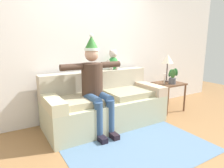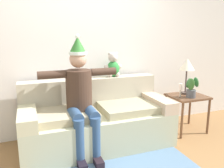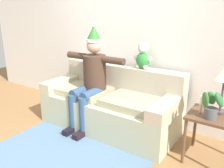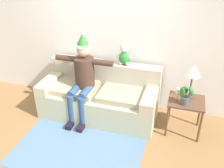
{
  "view_description": "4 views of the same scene",
  "coord_description": "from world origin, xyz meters",
  "px_view_note": "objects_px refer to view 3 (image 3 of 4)",
  "views": [
    {
      "loc": [
        -1.58,
        -1.87,
        1.42
      ],
      "look_at": [
        0.08,
        0.88,
        0.73
      ],
      "focal_mm": 31.49,
      "sensor_mm": 36.0,
      "label": 1
    },
    {
      "loc": [
        -0.87,
        -1.93,
        1.54
      ],
      "look_at": [
        0.22,
        0.96,
        0.87
      ],
      "focal_mm": 36.58,
      "sensor_mm": 36.0,
      "label": 2
    },
    {
      "loc": [
        1.89,
        -1.74,
        1.73
      ],
      "look_at": [
        0.12,
        0.86,
        0.73
      ],
      "focal_mm": 37.85,
      "sensor_mm": 36.0,
      "label": 3
    },
    {
      "loc": [
        1.33,
        -2.62,
        2.7
      ],
      "look_at": [
        0.29,
        0.8,
        0.76
      ],
      "focal_mm": 40.07,
      "sensor_mm": 36.0,
      "label": 4
    }
  ],
  "objects_px": {
    "person_seated": "(91,76)",
    "candle_tall": "(201,102)",
    "side_table": "(214,123)",
    "couch": "(111,104)",
    "teddy_bear": "(143,57)",
    "potted_plant": "(211,105)"
  },
  "relations": [
    {
      "from": "person_seated",
      "to": "candle_tall",
      "type": "distance_m",
      "value": 1.58
    },
    {
      "from": "person_seated",
      "to": "side_table",
      "type": "distance_m",
      "value": 1.76
    },
    {
      "from": "couch",
      "to": "teddy_bear",
      "type": "relative_size",
      "value": 5.36
    },
    {
      "from": "teddy_bear",
      "to": "potted_plant",
      "type": "bearing_deg",
      "value": -24.41
    },
    {
      "from": "teddy_bear",
      "to": "potted_plant",
      "type": "distance_m",
      "value": 1.24
    },
    {
      "from": "person_seated",
      "to": "teddy_bear",
      "type": "distance_m",
      "value": 0.81
    },
    {
      "from": "teddy_bear",
      "to": "candle_tall",
      "type": "relative_size",
      "value": 1.82
    },
    {
      "from": "potted_plant",
      "to": "candle_tall",
      "type": "height_order",
      "value": "potted_plant"
    },
    {
      "from": "couch",
      "to": "person_seated",
      "type": "xyz_separation_m",
      "value": [
        -0.25,
        -0.17,
        0.44
      ]
    },
    {
      "from": "person_seated",
      "to": "couch",
      "type": "bearing_deg",
      "value": 33.9
    },
    {
      "from": "couch",
      "to": "person_seated",
      "type": "bearing_deg",
      "value": -146.1
    },
    {
      "from": "teddy_bear",
      "to": "side_table",
      "type": "relative_size",
      "value": 0.64
    },
    {
      "from": "teddy_bear",
      "to": "side_table",
      "type": "height_order",
      "value": "teddy_bear"
    },
    {
      "from": "potted_plant",
      "to": "candle_tall",
      "type": "bearing_deg",
      "value": 142.95
    },
    {
      "from": "side_table",
      "to": "potted_plant",
      "type": "height_order",
      "value": "potted_plant"
    },
    {
      "from": "person_seated",
      "to": "potted_plant",
      "type": "bearing_deg",
      "value": -1.48
    },
    {
      "from": "couch",
      "to": "candle_tall",
      "type": "relative_size",
      "value": 9.76
    },
    {
      "from": "person_seated",
      "to": "potted_plant",
      "type": "height_order",
      "value": "person_seated"
    },
    {
      "from": "person_seated",
      "to": "teddy_bear",
      "type": "relative_size",
      "value": 4.05
    },
    {
      "from": "person_seated",
      "to": "teddy_bear",
      "type": "height_order",
      "value": "person_seated"
    },
    {
      "from": "side_table",
      "to": "candle_tall",
      "type": "bearing_deg",
      "value": -172.71
    },
    {
      "from": "potted_plant",
      "to": "candle_tall",
      "type": "distance_m",
      "value": 0.16
    }
  ]
}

